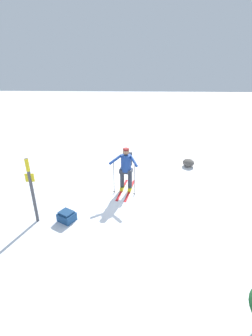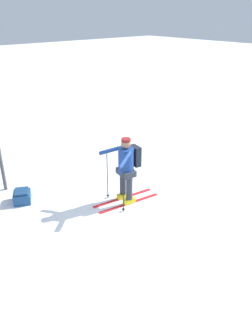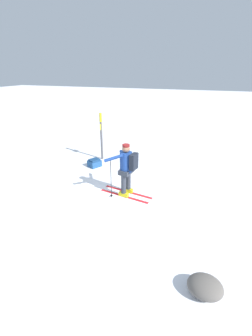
{
  "view_description": "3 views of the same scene",
  "coord_description": "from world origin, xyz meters",
  "px_view_note": "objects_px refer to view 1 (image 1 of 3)",
  "views": [
    {
      "loc": [
        6.67,
        -0.29,
        4.1
      ],
      "look_at": [
        -0.56,
        -0.75,
        0.89
      ],
      "focal_mm": 24.0,
      "sensor_mm": 36.0,
      "label": 1
    },
    {
      "loc": [
        3.92,
        4.41,
        4.22
      ],
      "look_at": [
        -0.56,
        -0.75,
        0.89
      ],
      "focal_mm": 35.0,
      "sensor_mm": 36.0,
      "label": 2
    },
    {
      "loc": [
        -2.63,
        4.94,
        3.58
      ],
      "look_at": [
        -0.56,
        -0.75,
        0.89
      ],
      "focal_mm": 24.0,
      "sensor_mm": 36.0,
      "label": 3
    }
  ],
  "objects_px": {
    "skier": "(126,167)",
    "rock_boulder": "(188,163)",
    "dropped_backpack": "(67,216)",
    "trail_marker": "(31,186)"
  },
  "relations": [
    {
      "from": "skier",
      "to": "trail_marker",
      "type": "bearing_deg",
      "value": -51.06
    },
    {
      "from": "skier",
      "to": "rock_boulder",
      "type": "relative_size",
      "value": 2.77
    },
    {
      "from": "trail_marker",
      "to": "rock_boulder",
      "type": "distance_m",
      "value": 6.88
    },
    {
      "from": "dropped_backpack",
      "to": "trail_marker",
      "type": "xyz_separation_m",
      "value": [
        0.07,
        -0.86,
        1.01
      ]
    },
    {
      "from": "skier",
      "to": "trail_marker",
      "type": "height_order",
      "value": "trail_marker"
    },
    {
      "from": "skier",
      "to": "rock_boulder",
      "type": "height_order",
      "value": "skier"
    },
    {
      "from": "rock_boulder",
      "to": "skier",
      "type": "bearing_deg",
      "value": -48.4
    },
    {
      "from": "dropped_backpack",
      "to": "rock_boulder",
      "type": "relative_size",
      "value": 0.96
    },
    {
      "from": "trail_marker",
      "to": "rock_boulder",
      "type": "bearing_deg",
      "value": 130.36
    },
    {
      "from": "skier",
      "to": "trail_marker",
      "type": "distance_m",
      "value": 3.2
    }
  ]
}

